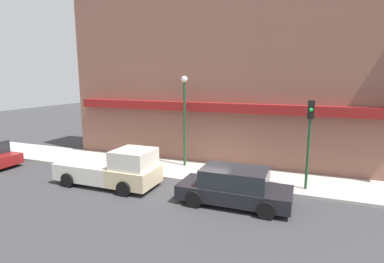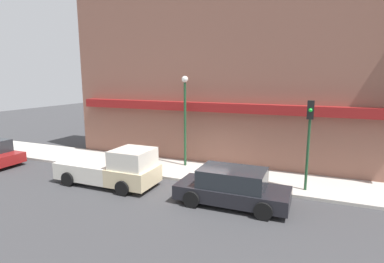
{
  "view_description": "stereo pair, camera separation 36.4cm",
  "coord_description": "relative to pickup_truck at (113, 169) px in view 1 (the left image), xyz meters",
  "views": [
    {
      "loc": [
        4.65,
        -13.13,
        5.11
      ],
      "look_at": [
        -0.93,
        1.3,
        2.33
      ],
      "focal_mm": 28.0,
      "sensor_mm": 36.0,
      "label": 1
    },
    {
      "loc": [
        4.99,
        -12.99,
        5.11
      ],
      "look_at": [
        -0.93,
        1.3,
        2.33
      ],
      "focal_mm": 28.0,
      "sensor_mm": 36.0,
      "label": 2
    }
  ],
  "objects": [
    {
      "name": "fire_hydrant",
      "position": [
        -0.99,
        2.33,
        -0.37
      ],
      "size": [
        0.22,
        0.22,
        0.61
      ],
      "color": "yellow",
      "rests_on": "sidewalk"
    },
    {
      "name": "traffic_light",
      "position": [
        8.62,
        2.41,
        2.08
      ],
      "size": [
        0.28,
        0.42,
        4.04
      ],
      "color": "#1E4728",
      "rests_on": "sidewalk"
    },
    {
      "name": "pickup_truck",
      "position": [
        0.0,
        0.0,
        0.0
      ],
      "size": [
        5.03,
        2.14,
        1.87
      ],
      "rotation": [
        0.0,
        0.0,
        -0.0
      ],
      "color": "beige",
      "rests_on": "ground"
    },
    {
      "name": "street_lamp",
      "position": [
        2.05,
        3.94,
        2.54
      ],
      "size": [
        0.36,
        0.36,
        5.09
      ],
      "color": "#1E4728",
      "rests_on": "sidewalk"
    },
    {
      "name": "sidewalk",
      "position": [
        3.81,
        3.29,
        -0.74
      ],
      "size": [
        36.0,
        3.26,
        0.13
      ],
      "color": "#B7B2A8",
      "rests_on": "ground"
    },
    {
      "name": "parked_car",
      "position": [
        5.88,
        0.0,
        -0.08
      ],
      "size": [
        4.55,
        2.08,
        1.5
      ],
      "rotation": [
        0.0,
        0.0,
        0.02
      ],
      "color": "black",
      "rests_on": "ground"
    },
    {
      "name": "ground_plane",
      "position": [
        3.81,
        1.66,
        -0.81
      ],
      "size": [
        80.0,
        80.0,
        0.0
      ],
      "primitive_type": "plane",
      "color": "#38383A"
    },
    {
      "name": "building",
      "position": [
        3.82,
        6.41,
        4.57
      ],
      "size": [
        19.8,
        3.8,
        10.8
      ],
      "color": "brown",
      "rests_on": "ground"
    }
  ]
}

